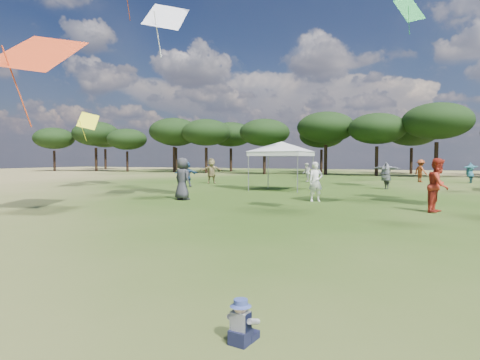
% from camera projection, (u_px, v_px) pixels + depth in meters
% --- Properties ---
extents(tree_line, '(108.78, 17.63, 7.77)m').
position_uv_depth(tree_line, '(427.00, 126.00, 44.08)').
color(tree_line, black).
rests_on(tree_line, ground).
extents(tent_left, '(6.35, 6.35, 3.18)m').
position_uv_depth(tent_left, '(282.00, 144.00, 23.73)').
color(tent_left, gray).
rests_on(tent_left, ground).
extents(toddler, '(0.32, 0.35, 0.46)m').
position_uv_depth(toddler, '(242.00, 323.00, 4.07)').
color(toddler, '#161831').
rests_on(toddler, ground).
extents(festival_crowd, '(29.18, 21.31, 1.92)m').
position_uv_depth(festival_crowd, '(392.00, 176.00, 23.51)').
color(festival_crowd, olive).
rests_on(festival_crowd, ground).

